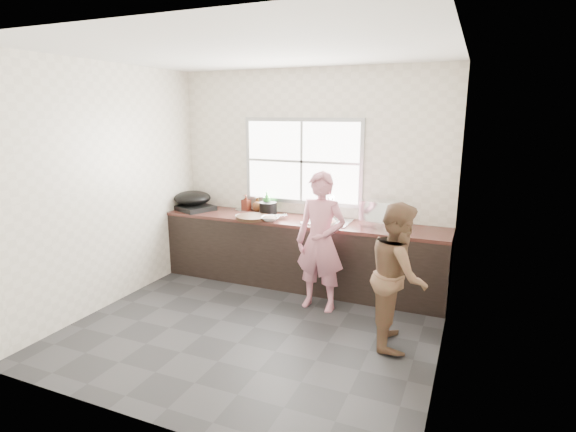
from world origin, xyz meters
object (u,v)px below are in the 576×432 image
at_px(pot_lid_right, 243,209).
at_px(cutting_board, 253,217).
at_px(plate_food, 243,216).
at_px(pot_lid_left, 197,211).
at_px(bowl_held, 328,221).
at_px(burner, 196,208).
at_px(woman, 321,246).
at_px(wok, 192,198).
at_px(glass_jar, 261,208).
at_px(bottle_green, 267,202).
at_px(dish_rack, 379,213).
at_px(person_side, 398,275).
at_px(bowl_crabs, 327,224).
at_px(bottle_brown_short, 258,205).
at_px(bottle_brown_tall, 246,203).
at_px(black_pot, 268,209).
at_px(bowl_mince, 270,219).

bearing_deg(pot_lid_right, cutting_board, -49.73).
distance_m(plate_food, pot_lid_left, 0.71).
height_order(bowl_held, burner, bowl_held).
xyz_separation_m(woman, wok, (-2.07, 0.57, 0.29)).
xyz_separation_m(glass_jar, pot_lid_left, (-0.79, -0.36, -0.04)).
xyz_separation_m(pot_lid_left, pot_lid_right, (0.52, 0.36, -0.00)).
height_order(bottle_green, dish_rack, dish_rack).
distance_m(woman, dish_rack, 0.86).
xyz_separation_m(person_side, pot_lid_left, (-2.84, 0.90, 0.18)).
distance_m(bowl_crabs, bottle_brown_short, 1.22).
bearing_deg(dish_rack, person_side, -63.56).
bearing_deg(pot_lid_right, bottle_brown_short, 0.00).
bearing_deg(bottle_green, dish_rack, -3.03).
bearing_deg(plate_food, person_side, -23.02).
distance_m(bottle_brown_short, glass_jar, 0.07).
relative_size(bottle_brown_tall, burner, 0.48).
xyz_separation_m(bottle_brown_tall, dish_rack, (1.83, -0.12, 0.05)).
xyz_separation_m(black_pot, wok, (-1.12, -0.08, 0.07)).
height_order(black_pot, burner, black_pot).
relative_size(cutting_board, pot_lid_right, 1.89).
bearing_deg(person_side, bowl_crabs, 36.72).
relative_size(woman, wok, 2.91).
distance_m(plate_food, glass_jar, 0.37).
relative_size(person_side, glass_jar, 15.08).
bearing_deg(pot_lid_left, dish_rack, 4.98).
relative_size(person_side, wok, 2.76).
relative_size(bowl_mince, plate_food, 1.07).
height_order(woman, person_side, woman).
bearing_deg(dish_rack, burner, -171.45).
height_order(person_side, bowl_mince, person_side).
bearing_deg(dish_rack, bowl_held, -160.09).
distance_m(bowl_mince, pot_lid_right, 0.76).
height_order(black_pot, pot_lid_right, black_pot).
xyz_separation_m(bowl_crabs, wok, (-2.02, 0.22, 0.13)).
relative_size(black_pot, wok, 0.46).
distance_m(cutting_board, pot_lid_left, 0.89).
height_order(woman, bowl_mince, woman).
xyz_separation_m(glass_jar, wok, (-0.95, -0.22, 0.11)).
bearing_deg(wok, bowl_mince, -9.59).
relative_size(wok, pot_lid_right, 2.26).
bearing_deg(person_side, bowl_held, 33.49).
height_order(bowl_crabs, glass_jar, glass_jar).
bearing_deg(bottle_green, black_pot, -53.46).
distance_m(cutting_board, dish_rack, 1.55).
height_order(plate_food, wok, wok).
distance_m(cutting_board, bottle_brown_tall, 0.52).
xyz_separation_m(bottle_brown_tall, wok, (-0.73, -0.19, 0.05)).
xyz_separation_m(bowl_held, wok, (-1.98, 0.08, 0.12)).
xyz_separation_m(bowl_crabs, bottle_brown_short, (-1.13, 0.44, 0.06)).
height_order(bowl_mince, bowl_crabs, bowl_mince).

